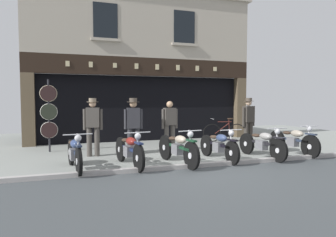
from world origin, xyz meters
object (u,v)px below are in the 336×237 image
object	(u,v)px
advert_board_near	(190,98)
motorcycle_far_left	(75,152)
advert_board_far	(212,96)
tyre_sign_pole	(49,112)
salesman_right	(170,123)
motorcycle_center_left	(178,148)
leaning_bicycle	(225,132)
motorcycle_left	(129,149)
salesman_left	(93,124)
shopkeeper_center	(133,123)
assistant_far_right	(248,120)
motorcycle_center_right	(262,143)
motorcycle_center	(219,145)
motorcycle_right	(293,140)

from	to	relation	value
advert_board_near	motorcycle_far_left	bearing A→B (deg)	-136.60
advert_board_far	tyre_sign_pole	bearing A→B (deg)	-165.34
motorcycle_far_left	salesman_right	xyz separation A→B (m)	(3.04, 1.92, 0.46)
motorcycle_center_left	tyre_sign_pole	xyz separation A→B (m)	(-3.17, 3.11, 0.82)
leaning_bicycle	motorcycle_left	bearing A→B (deg)	140.85
salesman_left	advert_board_near	size ratio (longest dim) A/B	1.78
motorcycle_center_left	shopkeeper_center	bearing A→B (deg)	-74.76
salesman_right	advert_board_far	bearing A→B (deg)	-142.64
motorcycle_left	salesman_right	distance (m)	2.65
assistant_far_right	advert_board_near	xyz separation A→B (m)	(-0.88, 3.04, 0.77)
shopkeeper_center	leaning_bicycle	size ratio (longest dim) A/B	1.02
assistant_far_right	motorcycle_far_left	bearing A→B (deg)	2.49
tyre_sign_pole	salesman_right	bearing A→B (deg)	-15.27
motorcycle_center_right	motorcycle_center	bearing A→B (deg)	-8.21
motorcycle_far_left	assistant_far_right	world-z (taller)	assistant_far_right
motorcycle_center	motorcycle_center_right	size ratio (longest dim) A/B	1.00
motorcycle_left	assistant_far_right	size ratio (longest dim) A/B	1.18
salesman_left	assistant_far_right	bearing A→B (deg)	-169.87
assistant_far_right	motorcycle_center	bearing A→B (deg)	26.04
leaning_bicycle	motorcycle_right	bearing A→B (deg)	-157.31
shopkeeper_center	advert_board_near	world-z (taller)	advert_board_near
motorcycle_right	tyre_sign_pole	bearing A→B (deg)	-25.00
motorcycle_left	salesman_left	xyz separation A→B (m)	(-0.71, 1.72, 0.52)
motorcycle_right	leaning_bicycle	world-z (taller)	same
motorcycle_center	leaning_bicycle	world-z (taller)	leaning_bicycle
salesman_left	advert_board_far	bearing A→B (deg)	-140.13
motorcycle_center	leaning_bicycle	distance (m)	3.94
motorcycle_far_left	motorcycle_right	world-z (taller)	motorcycle_right
motorcycle_center_right	salesman_left	bearing A→B (deg)	-25.43
motorcycle_center_left	motorcycle_center_right	bearing A→B (deg)	173.46
motorcycle_center_right	motorcycle_left	bearing A→B (deg)	-5.05
motorcycle_left	salesman_right	bearing A→B (deg)	-138.69
motorcycle_center_left	motorcycle_center_right	distance (m)	2.57
motorcycle_far_left	advert_board_near	world-z (taller)	advert_board_near
motorcycle_center_right	tyre_sign_pole	distance (m)	6.57
motorcycle_right	tyre_sign_pole	distance (m)	7.60
assistant_far_right	leaning_bicycle	distance (m)	1.79
tyre_sign_pole	leaning_bicycle	distance (m)	6.57
motorcycle_far_left	salesman_left	xyz separation A→B (m)	(0.59, 1.70, 0.52)
motorcycle_right	salesman_left	xyz separation A→B (m)	(-5.73, 1.70, 0.51)
motorcycle_center	assistant_far_right	bearing A→B (deg)	-142.75
advert_board_near	advert_board_far	size ratio (longest dim) A/B	1.03
motorcycle_far_left	salesman_left	world-z (taller)	salesman_left
motorcycle_left	leaning_bicycle	bearing A→B (deg)	-150.54
motorcycle_center	assistant_far_right	size ratio (longest dim) A/B	1.17
motorcycle_center_left	advert_board_far	world-z (taller)	advert_board_far
motorcycle_right	shopkeeper_center	distance (m)	4.85
shopkeeper_center	advert_board_far	world-z (taller)	advert_board_far
motorcycle_center_left	motorcycle_center	world-z (taller)	motorcycle_center_left
tyre_sign_pole	motorcycle_far_left	bearing A→B (deg)	-77.42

